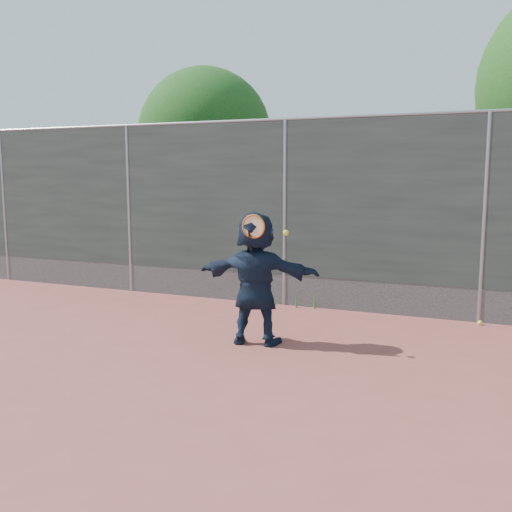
% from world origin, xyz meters
% --- Properties ---
extents(ground, '(80.00, 80.00, 0.00)m').
position_xyz_m(ground, '(0.00, 0.00, 0.00)').
color(ground, '#9E4C42').
rests_on(ground, ground).
extents(player, '(1.61, 0.69, 1.68)m').
position_xyz_m(player, '(0.40, 1.31, 0.84)').
color(player, '#132034').
rests_on(player, ground).
extents(ball_ground, '(0.07, 0.07, 0.07)m').
position_xyz_m(ball_ground, '(3.02, 3.35, 0.03)').
color(ball_ground, yellow).
rests_on(ball_ground, ground).
extents(fence, '(20.00, 0.06, 3.03)m').
position_xyz_m(fence, '(-0.00, 3.50, 1.58)').
color(fence, '#38423D').
rests_on(fence, ground).
extents(swing_action, '(0.58, 0.14, 0.51)m').
position_xyz_m(swing_action, '(0.49, 1.12, 1.48)').
color(swing_action, '#C85C12').
rests_on(swing_action, ground).
extents(tree_left, '(3.15, 3.00, 4.53)m').
position_xyz_m(tree_left, '(-2.85, 6.55, 2.94)').
color(tree_left, '#382314').
rests_on(tree_left, ground).
extents(weed_clump, '(0.68, 0.07, 0.30)m').
position_xyz_m(weed_clump, '(0.29, 3.38, 0.13)').
color(weed_clump, '#387226').
rests_on(weed_clump, ground).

